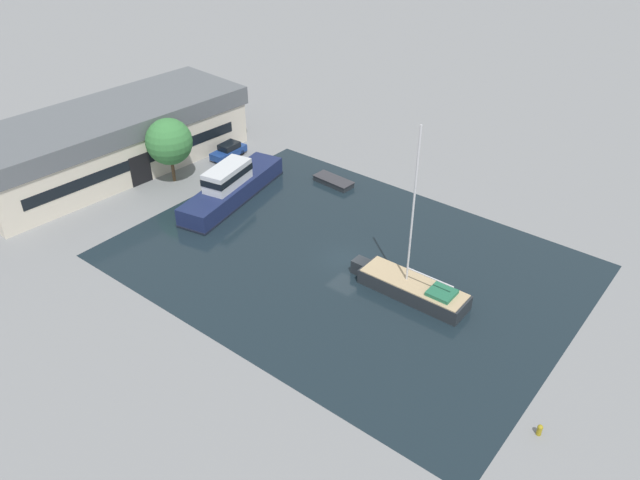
{
  "coord_description": "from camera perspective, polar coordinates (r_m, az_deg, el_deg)",
  "views": [
    {
      "loc": [
        -35.69,
        -25.53,
        30.97
      ],
      "look_at": [
        0.0,
        2.83,
        1.0
      ],
      "focal_mm": 35.0,
      "sensor_mm": 36.0,
      "label": 1
    }
  ],
  "objects": [
    {
      "name": "ground_plane",
      "position": [
        53.71,
        2.37,
        -1.92
      ],
      "size": [
        440.0,
        440.0,
        0.0
      ],
      "primitive_type": "plane",
      "color": "gray"
    },
    {
      "name": "water_canal",
      "position": [
        53.71,
        2.37,
        -1.92
      ],
      "size": [
        28.0,
        37.74,
        0.01
      ],
      "primitive_type": "cube",
      "color": "black",
      "rests_on": "ground"
    },
    {
      "name": "warehouse_building",
      "position": [
        71.1,
        -18.67,
        8.67
      ],
      "size": [
        30.79,
        13.13,
        6.6
      ],
      "rotation": [
        0.0,
        0.0,
        -0.07
      ],
      "color": "beige",
      "rests_on": "ground"
    },
    {
      "name": "quay_tree_near_building",
      "position": [
        66.08,
        -13.64,
        8.74
      ],
      "size": [
        4.78,
        4.78,
        6.89
      ],
      "color": "brown",
      "rests_on": "ground"
    },
    {
      "name": "parked_car",
      "position": [
        71.66,
        -8.35,
        8.09
      ],
      "size": [
        4.45,
        1.99,
        1.67
      ],
      "rotation": [
        0.0,
        0.0,
        1.62
      ],
      "color": "navy",
      "rests_on": "ground"
    },
    {
      "name": "sailboat_moored",
      "position": [
        49.99,
        8.34,
        -4.28
      ],
      "size": [
        2.72,
        10.15,
        14.35
      ],
      "rotation": [
        0.0,
        0.0,
        0.01
      ],
      "color": "#23282D",
      "rests_on": "water_canal"
    },
    {
      "name": "motor_cruiser",
      "position": [
        62.71,
        -8.11,
        4.84
      ],
      "size": [
        14.51,
        5.98,
        3.86
      ],
      "rotation": [
        0.0,
        0.0,
        1.76
      ],
      "color": "#19234C",
      "rests_on": "water_canal"
    },
    {
      "name": "small_dinghy",
      "position": [
        65.45,
        1.24,
        5.39
      ],
      "size": [
        2.06,
        4.49,
        0.62
      ],
      "rotation": [
        0.0,
        0.0,
        6.22
      ],
      "color": "#23282D",
      "rests_on": "water_canal"
    },
    {
      "name": "mooring_bollard",
      "position": [
        41.92,
        19.44,
        -16.03
      ],
      "size": [
        0.35,
        0.35,
        0.81
      ],
      "color": "olive",
      "rests_on": "ground"
    }
  ]
}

